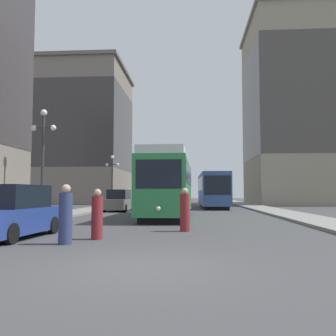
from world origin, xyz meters
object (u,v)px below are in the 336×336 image
object	(u,v)px
lamp_post_left_near	(43,147)
parked_car_left_near	(12,213)
pedestrian_on_sidewalk	(66,216)
lamp_post_left_far	(112,173)
pedestrian_crossing_near	(97,216)
transit_bus	(213,189)
parked_car_left_mid	(119,201)
pedestrian_crossing_far	(185,211)
streetcar	(169,184)

from	to	relation	value
lamp_post_left_near	parked_car_left_near	bearing A→B (deg)	-74.68
pedestrian_on_sidewalk	lamp_post_left_far	bearing A→B (deg)	175.31
lamp_post_left_far	pedestrian_crossing_near	bearing A→B (deg)	-78.54
transit_bus	pedestrian_crossing_near	bearing A→B (deg)	-102.79
pedestrian_on_sidewalk	lamp_post_left_near	bearing A→B (deg)	-167.02
parked_car_left_mid	transit_bus	bearing A→B (deg)	42.03
pedestrian_on_sidewalk	parked_car_left_near	bearing A→B (deg)	-134.39
pedestrian_crossing_near	pedestrian_on_sidewalk	distance (m)	1.37
parked_car_left_near	pedestrian_crossing_far	distance (m)	6.40
streetcar	parked_car_left_near	bearing A→B (deg)	-111.95
transit_bus	parked_car_left_near	xyz separation A→B (m)	(-8.27, -25.25, -1.10)
transit_bus	parked_car_left_mid	bearing A→B (deg)	-140.85
parked_car_left_near	lamp_post_left_near	distance (m)	7.87
transit_bus	lamp_post_left_near	bearing A→B (deg)	-120.18
lamp_post_left_near	lamp_post_left_far	world-z (taller)	lamp_post_left_near
streetcar	parked_car_left_near	xyz separation A→B (m)	(-4.69, -11.09, -1.26)
transit_bus	lamp_post_left_near	world-z (taller)	lamp_post_left_near
pedestrian_on_sidewalk	pedestrian_crossing_near	bearing A→B (deg)	137.51
transit_bus	pedestrian_crossing_near	size ratio (longest dim) A/B	6.78
streetcar	pedestrian_crossing_near	bearing A→B (deg)	-97.45
parked_car_left_mid	streetcar	bearing A→B (deg)	-54.97
transit_bus	streetcar	bearing A→B (deg)	-105.31
pedestrian_crossing_near	pedestrian_on_sidewalk	world-z (taller)	pedestrian_on_sidewalk
pedestrian_on_sidewalk	lamp_post_left_near	distance (m)	9.88
parked_car_left_near	pedestrian_crossing_near	distance (m)	3.03
parked_car_left_mid	pedestrian_crossing_near	size ratio (longest dim) A/B	2.61
lamp_post_left_far	parked_car_left_near	bearing A→B (deg)	-85.49
pedestrian_crossing_near	lamp_post_left_far	xyz separation A→B (m)	(-4.92, 24.29, 2.80)
streetcar	parked_car_left_mid	world-z (taller)	streetcar
pedestrian_crossing_far	lamp_post_left_far	size ratio (longest dim) A/B	0.34
pedestrian_crossing_near	lamp_post_left_far	world-z (taller)	lamp_post_left_far
parked_car_left_near	pedestrian_on_sidewalk	world-z (taller)	parked_car_left_near
parked_car_left_near	pedestrian_crossing_far	bearing A→B (deg)	26.11
lamp_post_left_far	pedestrian_crossing_far	bearing A→B (deg)	-70.17
streetcar	pedestrian_on_sidewalk	distance (m)	12.74
transit_bus	lamp_post_left_near	distance (m)	21.05
pedestrian_crossing_near	pedestrian_on_sidewalk	xyz separation A→B (m)	(-0.65, -1.21, 0.06)
parked_car_left_near	lamp_post_left_near	world-z (taller)	lamp_post_left_near
streetcar	lamp_post_left_near	bearing A→B (deg)	-146.86
pedestrian_crossing_near	lamp_post_left_far	distance (m)	24.94
streetcar	parked_car_left_mid	xyz separation A→B (m)	(-4.69, 7.15, -1.26)
transit_bus	pedestrian_crossing_near	world-z (taller)	transit_bus
lamp_post_left_near	lamp_post_left_far	size ratio (longest dim) A/B	1.15
streetcar	lamp_post_left_far	size ratio (longest dim) A/B	2.37
pedestrian_crossing_far	lamp_post_left_near	xyz separation A→B (m)	(-7.79, 4.44, 3.21)
streetcar	parked_car_left_near	distance (m)	12.11
parked_car_left_mid	lamp_post_left_far	world-z (taller)	lamp_post_left_far
pedestrian_on_sidewalk	lamp_post_left_near	size ratio (longest dim) A/B	0.30
pedestrian_crossing_near	lamp_post_left_far	size ratio (longest dim) A/B	0.32
pedestrian_crossing_near	pedestrian_crossing_far	bearing A→B (deg)	-6.87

